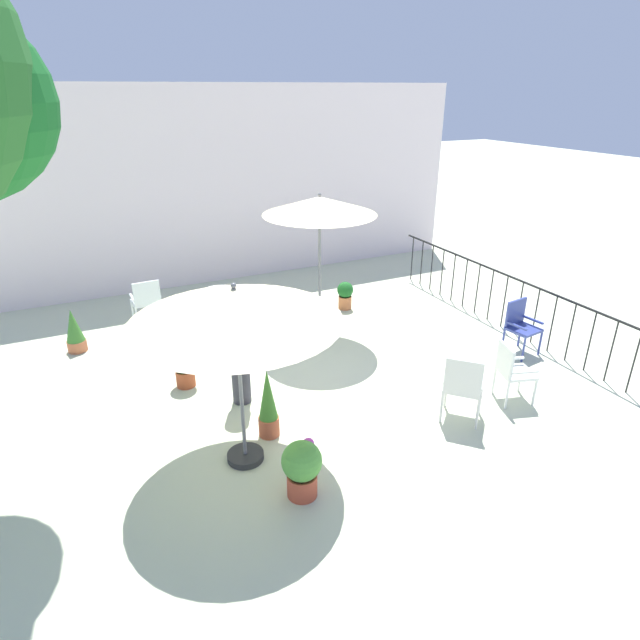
% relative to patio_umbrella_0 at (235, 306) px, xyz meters
% --- Properties ---
extents(ground_plane, '(60.00, 60.00, 0.00)m').
position_rel_patio_umbrella_0_xyz_m(ground_plane, '(1.86, 1.79, -1.99)').
color(ground_plane, beige).
extents(villa_facade, '(11.25, 0.30, 4.19)m').
position_rel_patio_umbrella_0_xyz_m(villa_facade, '(1.86, 6.53, 0.11)').
color(villa_facade, white).
rests_on(villa_facade, ground).
extents(terrace_railing, '(0.03, 5.88, 1.01)m').
position_rel_patio_umbrella_0_xyz_m(terrace_railing, '(5.51, 1.79, -1.30)').
color(terrace_railing, black).
rests_on(terrace_railing, ground).
extents(patio_umbrella_0, '(2.32, 2.32, 2.25)m').
position_rel_patio_umbrella_0_xyz_m(patio_umbrella_0, '(0.00, 0.00, 0.00)').
color(patio_umbrella_0, '#2D2D2D').
rests_on(patio_umbrella_0, ground).
extents(patio_umbrella_1, '(1.89, 1.89, 2.54)m').
position_rel_patio_umbrella_0_xyz_m(patio_umbrella_1, '(2.29, 2.72, 0.31)').
color(patio_umbrella_1, '#2D2D2D').
rests_on(patio_umbrella_1, ground).
extents(cafe_table_0, '(0.73, 0.73, 0.76)m').
position_rel_patio_umbrella_0_xyz_m(cafe_table_0, '(0.77, 3.68, -1.46)').
color(cafe_table_0, white).
rests_on(cafe_table_0, ground).
extents(patio_chair_0, '(0.55, 0.55, 0.87)m').
position_rel_patio_umbrella_0_xyz_m(patio_chair_0, '(3.78, -0.36, -1.48)').
color(patio_chair_0, white).
rests_on(patio_chair_0, ground).
extents(patio_chair_1, '(0.66, 0.66, 0.97)m').
position_rel_patio_umbrella_0_xyz_m(patio_chair_1, '(2.83, -0.47, -1.43)').
color(patio_chair_1, silver).
rests_on(patio_chair_1, ground).
extents(patio_chair_2, '(0.53, 0.50, 0.91)m').
position_rel_patio_umbrella_0_xyz_m(patio_chair_2, '(5.01, 0.71, -1.46)').
color(patio_chair_2, '#36438E').
rests_on(patio_chair_2, ground).
extents(patio_chair_3, '(0.53, 0.47, 0.91)m').
position_rel_patio_umbrella_0_xyz_m(patio_chair_3, '(-0.41, 4.46, -1.45)').
color(patio_chair_3, white).
rests_on(patio_chair_3, ground).
extents(potted_plant_0, '(0.32, 0.32, 0.56)m').
position_rel_patio_umbrella_0_xyz_m(potted_plant_0, '(3.29, 3.64, -1.68)').
color(potted_plant_0, '#C06C3F').
rests_on(potted_plant_0, ground).
extents(potted_plant_1, '(0.27, 0.27, 0.95)m').
position_rel_patio_umbrella_0_xyz_m(potted_plant_1, '(0.43, 0.33, -1.54)').
color(potted_plant_1, '#B45436').
rests_on(potted_plant_1, ground).
extents(potted_plant_2, '(0.44, 0.44, 0.68)m').
position_rel_patio_umbrella_0_xyz_m(potted_plant_2, '(0.37, -0.85, -1.61)').
color(potted_plant_2, '#B1482F').
rests_on(potted_plant_2, ground).
extents(potted_plant_3, '(0.31, 0.31, 0.75)m').
position_rel_patio_umbrella_0_xyz_m(potted_plant_3, '(-1.68, 3.95, -1.62)').
color(potted_plant_3, '#BC6541').
rests_on(potted_plant_3, ground).
extents(potted_plant_4, '(0.38, 0.38, 0.62)m').
position_rel_patio_umbrella_0_xyz_m(potted_plant_4, '(-0.27, 2.01, -1.64)').
color(potted_plant_4, '#AB4B2A').
rests_on(potted_plant_4, ground).
extents(standing_person, '(0.45, 0.45, 1.61)m').
position_rel_patio_umbrella_0_xyz_m(standing_person, '(0.36, 1.24, -1.16)').
color(standing_person, '#33333D').
rests_on(standing_person, ground).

